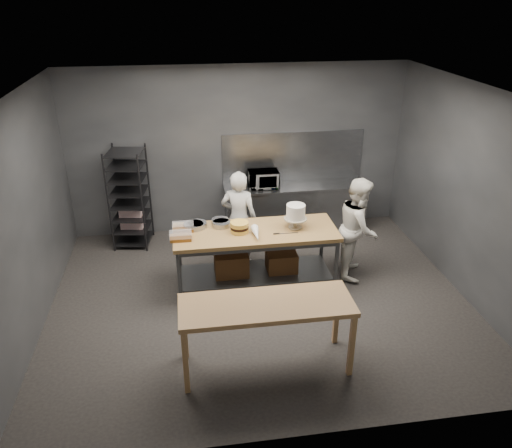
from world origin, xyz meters
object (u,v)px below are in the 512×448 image
at_px(speed_rack, 130,199).
at_px(chef_right, 358,228).
at_px(microwave, 263,179).
at_px(frosted_cake_stand, 296,213).
at_px(work_table, 254,251).
at_px(near_counter, 266,309).
at_px(chef_behind, 239,219).
at_px(layer_cake, 239,227).

height_order(speed_rack, chef_right, speed_rack).
height_order(microwave, frosted_cake_stand, frosted_cake_stand).
bearing_deg(work_table, near_counter, -94.08).
bearing_deg(microwave, chef_behind, -118.42).
relative_size(work_table, frosted_cake_stand, 6.53).
xyz_separation_m(near_counter, chef_behind, (-0.01, 2.54, -0.02)).
bearing_deg(chef_right, frosted_cake_stand, 116.28).
bearing_deg(chef_right, layer_cake, 114.64).
bearing_deg(chef_behind, near_counter, 110.97).
xyz_separation_m(speed_rack, layer_cake, (1.70, -1.69, 0.14)).
bearing_deg(work_table, chef_behind, 101.51).
bearing_deg(near_counter, layer_cake, 92.87).
distance_m(near_counter, chef_right, 2.61).
xyz_separation_m(chef_right, layer_cake, (-1.86, -0.12, 0.20)).
height_order(chef_right, layer_cake, chef_right).
bearing_deg(near_counter, work_table, 85.92).
bearing_deg(frosted_cake_stand, layer_cake, -178.37).
relative_size(near_counter, chef_behind, 1.26).
bearing_deg(microwave, layer_cake, -109.85).
height_order(near_counter, speed_rack, speed_rack).
height_order(chef_behind, frosted_cake_stand, chef_behind).
relative_size(near_counter, layer_cake, 7.48).
distance_m(speed_rack, layer_cake, 2.40).
bearing_deg(layer_cake, frosted_cake_stand, 1.63).
bearing_deg(chef_right, work_table, 114.39).
height_order(work_table, near_counter, work_table).
xyz_separation_m(chef_right, frosted_cake_stand, (-1.02, -0.09, 0.36)).
bearing_deg(layer_cake, microwave, 70.15).
bearing_deg(chef_behind, speed_rack, -7.71).
bearing_deg(near_counter, microwave, 81.29).
height_order(work_table, chef_behind, chef_behind).
height_order(work_table, layer_cake, layer_cake).
height_order(frosted_cake_stand, layer_cake, frosted_cake_stand).
height_order(speed_rack, microwave, speed_rack).
relative_size(microwave, layer_cake, 2.03).
distance_m(work_table, microwave, 1.86).
bearing_deg(frosted_cake_stand, chef_right, 5.28).
distance_m(near_counter, frosted_cake_stand, 2.01).
height_order(work_table, speed_rack, speed_rack).
bearing_deg(microwave, work_table, -103.44).
xyz_separation_m(near_counter, frosted_cake_stand, (0.74, 1.83, 0.34)).
distance_m(work_table, frosted_cake_stand, 0.85).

